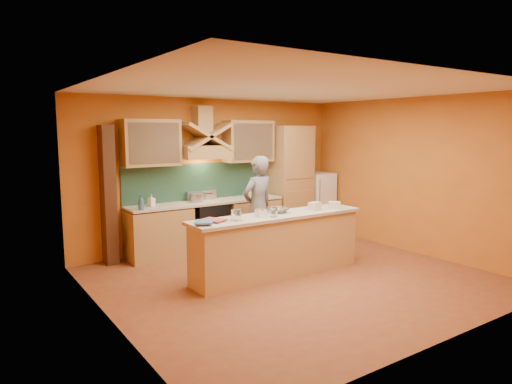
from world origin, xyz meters
TOP-DOWN VIEW (x-y plane):
  - floor at (0.00, 0.00)m, footprint 5.50×5.00m
  - ceiling at (0.00, 0.00)m, footprint 5.50×5.00m
  - wall_back at (0.00, 2.50)m, footprint 5.50×0.02m
  - wall_front at (0.00, -2.50)m, footprint 5.50×0.02m
  - wall_left at (-2.75, 0.00)m, footprint 0.02×5.00m
  - wall_right at (2.75, 0.00)m, footprint 0.02×5.00m
  - base_cabinet_left at (-1.25, 2.20)m, footprint 1.10×0.60m
  - base_cabinet_right at (0.65, 2.20)m, footprint 1.10×0.60m
  - counter_top at (-0.30, 2.20)m, footprint 3.00×0.62m
  - stove at (-0.30, 2.20)m, footprint 0.60×0.58m
  - backsplash at (-0.30, 2.48)m, footprint 3.00×0.03m
  - range_hood at (-0.30, 2.25)m, footprint 0.92×0.50m
  - hood_chimney at (-0.30, 2.35)m, footprint 0.30×0.30m
  - upper_cabinet_left at (-1.30, 2.33)m, footprint 1.00×0.35m
  - upper_cabinet_right at (0.70, 2.33)m, footprint 1.00×0.35m
  - pantry_column at (1.65, 2.20)m, footprint 0.80×0.60m
  - fridge at (2.40, 2.20)m, footprint 0.58×0.60m
  - trim_column_left at (-2.05, 2.35)m, footprint 0.20×0.30m
  - island_body at (-0.10, 0.30)m, footprint 2.80×0.55m
  - island_top at (-0.10, 0.30)m, footprint 2.90×0.62m
  - person at (0.24, 1.33)m, footprint 0.71×0.54m
  - pot_large at (-0.50, 2.20)m, footprint 0.30×0.30m
  - pot_small at (-0.19, 2.36)m, footprint 0.23×0.23m
  - soap_bottle_a at (-1.36, 2.23)m, footprint 0.12×0.12m
  - soap_bottle_b at (-1.63, 1.98)m, footprint 0.13×0.13m
  - bowl_back at (0.95, 2.25)m, footprint 0.23×0.23m
  - dish_rack at (0.69, 2.13)m, footprint 0.31×0.25m
  - book_lower at (-1.28, 0.32)m, footprint 0.36×0.40m
  - book_upper at (-1.48, 0.31)m, footprint 0.32×0.37m
  - jar_large at (-0.87, 0.26)m, footprint 0.17×0.17m
  - jar_small at (-0.27, 0.17)m, footprint 0.12×0.12m
  - kitchen_scale at (-0.42, 0.29)m, footprint 0.13×0.13m
  - mixing_bowl at (-0.01, 0.41)m, footprint 0.31×0.31m
  - cloth at (0.66, 0.31)m, footprint 0.24×0.19m
  - grocery_bag_a at (0.63, 0.29)m, footprint 0.22×0.19m
  - grocery_bag_b at (0.97, 0.19)m, footprint 0.23×0.22m

SIDE VIEW (x-z plane):
  - floor at x=0.00m, z-range -0.01..0.01m
  - base_cabinet_left at x=-1.25m, z-range 0.00..0.86m
  - base_cabinet_right at x=0.65m, z-range 0.00..0.86m
  - island_body at x=-0.10m, z-range 0.00..0.88m
  - stove at x=-0.30m, z-range 0.00..0.90m
  - fridge at x=2.40m, z-range 0.00..1.30m
  - person at x=0.24m, z-range 0.00..1.78m
  - counter_top at x=-0.30m, z-range 0.88..0.92m
  - island_top at x=-0.10m, z-range 0.90..0.95m
  - cloth at x=0.66m, z-range 0.94..0.96m
  - bowl_back at x=0.95m, z-range 0.92..0.99m
  - book_lower at x=-1.28m, z-range 0.94..0.98m
  - pot_small at x=-0.19m, z-range 0.90..1.04m
  - dish_rack at x=0.69m, z-range 0.92..1.03m
  - pot_large at x=-0.50m, z-range 0.90..1.05m
  - book_upper at x=-1.48m, z-range 0.97..0.99m
  - mixing_bowl at x=-0.01m, z-range 0.94..1.02m
  - kitchen_scale at x=-0.42m, z-range 0.95..1.05m
  - grocery_bag_b at x=0.97m, z-range 0.95..1.06m
  - grocery_bag_a at x=0.63m, z-range 0.95..1.07m
  - jar_small at x=-0.27m, z-range 0.94..1.09m
  - jar_large at x=-0.87m, z-range 0.94..1.10m
  - soap_bottle_a at x=-1.36m, z-range 0.92..1.13m
  - soap_bottle_b at x=-1.63m, z-range 0.92..1.17m
  - pantry_column at x=1.65m, z-range 0.00..2.30m
  - trim_column_left at x=-2.05m, z-range 0.00..2.30m
  - backsplash at x=-0.30m, z-range 0.90..1.60m
  - wall_back at x=0.00m, z-range 0.00..2.80m
  - wall_front at x=0.00m, z-range 0.00..2.80m
  - wall_left at x=-2.75m, z-range 0.00..2.80m
  - wall_right at x=2.75m, z-range 0.00..2.80m
  - range_hood at x=-0.30m, z-range 1.70..1.94m
  - upper_cabinet_left at x=-1.30m, z-range 1.60..2.40m
  - upper_cabinet_right at x=0.70m, z-range 1.60..2.40m
  - hood_chimney at x=-0.30m, z-range 2.15..2.65m
  - ceiling at x=0.00m, z-range 2.79..2.80m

